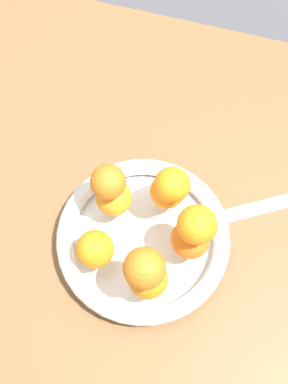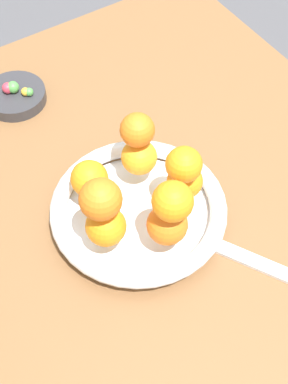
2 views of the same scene
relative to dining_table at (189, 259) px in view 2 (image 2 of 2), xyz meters
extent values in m
cube|color=brown|center=(0.00, 0.00, 0.07)|extent=(1.10, 0.76, 0.04)
cylinder|color=brown|center=(0.49, -0.32, -0.30)|extent=(0.05, 0.05, 0.70)
cylinder|color=silver|center=(0.06, 0.06, 0.10)|extent=(0.22, 0.22, 0.01)
torus|color=silver|center=(0.06, 0.06, 0.12)|extent=(0.27, 0.27, 0.03)
cylinder|color=#333338|center=(0.40, 0.11, 0.10)|extent=(0.11, 0.11, 0.02)
sphere|color=orange|center=(0.04, -0.01, 0.15)|extent=(0.05, 0.05, 0.05)
sphere|color=orange|center=(0.12, 0.02, 0.16)|extent=(0.06, 0.06, 0.06)
sphere|color=orange|center=(0.12, 0.11, 0.16)|extent=(0.06, 0.06, 0.06)
sphere|color=orange|center=(0.03, 0.13, 0.16)|extent=(0.06, 0.06, 0.06)
sphere|color=orange|center=(-0.01, 0.06, 0.16)|extent=(0.06, 0.06, 0.06)
sphere|color=orange|center=(-0.01, 0.05, 0.22)|extent=(0.06, 0.06, 0.06)
sphere|color=orange|center=(0.03, 0.00, 0.21)|extent=(0.05, 0.05, 0.05)
sphere|color=orange|center=(0.04, 0.13, 0.22)|extent=(0.06, 0.06, 0.06)
sphere|color=orange|center=(0.12, 0.02, 0.21)|extent=(0.05, 0.05, 0.05)
sphere|color=gold|center=(0.38, 0.09, 0.12)|extent=(0.02, 0.02, 0.02)
sphere|color=#4C9947|center=(0.40, 0.11, 0.12)|extent=(0.02, 0.02, 0.02)
sphere|color=#C6384C|center=(0.40, 0.11, 0.12)|extent=(0.02, 0.02, 0.02)
sphere|color=#4C9947|center=(0.37, 0.09, 0.12)|extent=(0.01, 0.01, 0.01)
cube|color=silver|center=(-0.09, -0.04, 0.09)|extent=(0.16, 0.10, 0.01)
camera|label=1|loc=(-0.01, 0.33, 0.97)|focal=55.00mm
camera|label=2|loc=(-0.37, 0.33, 0.83)|focal=55.00mm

